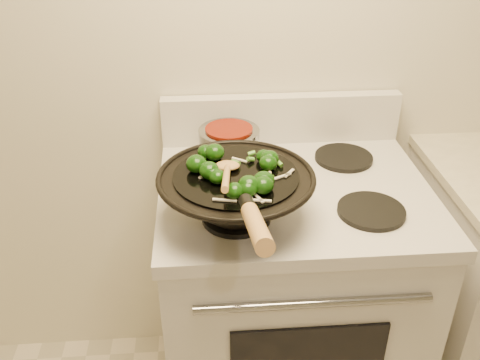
{
  "coord_description": "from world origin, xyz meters",
  "views": [
    {
      "loc": [
        -0.46,
        -0.13,
        1.72
      ],
      "look_at": [
        -0.37,
        1.04,
        1.03
      ],
      "focal_mm": 40.0,
      "sensor_mm": 36.0,
      "label": 1
    }
  ],
  "objects": [
    {
      "name": "stove",
      "position": [
        -0.2,
        1.17,
        0.47
      ],
      "size": [
        0.78,
        0.67,
        1.08
      ],
      "color": "silver",
      "rests_on": "ground"
    },
    {
      "name": "wooden_spoon",
      "position": [
        -0.41,
        0.98,
        1.09
      ],
      "size": [
        0.07,
        0.28,
        0.1
      ],
      "color": "#B18246",
      "rests_on": "wok"
    },
    {
      "name": "wok",
      "position": [
        -0.38,
        1.01,
        1.0
      ],
      "size": [
        0.4,
        0.66,
        0.26
      ],
      "color": "black",
      "rests_on": "stove"
    },
    {
      "name": "stirfry",
      "position": [
        -0.38,
        1.01,
        1.07
      ],
      "size": [
        0.27,
        0.27,
        0.05
      ],
      "color": "black",
      "rests_on": "wok"
    },
    {
      "name": "saucepan",
      "position": [
        -0.39,
        1.32,
        0.99
      ],
      "size": [
        0.18,
        0.29,
        0.11
      ],
      "color": "gray",
      "rests_on": "stove"
    }
  ]
}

